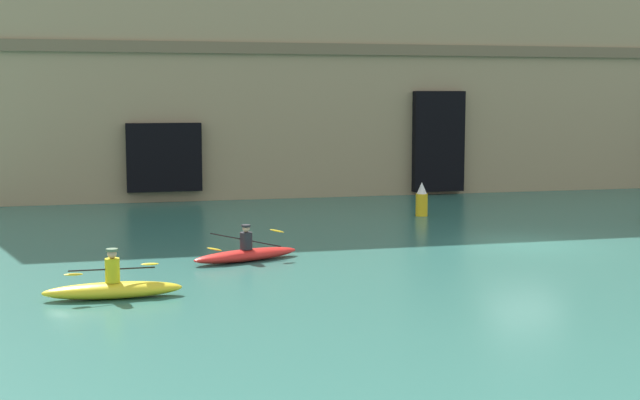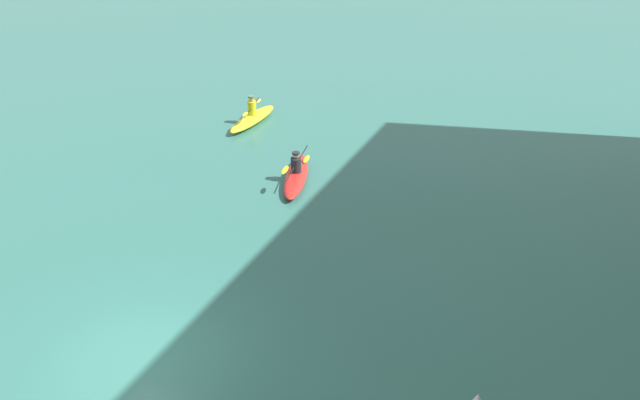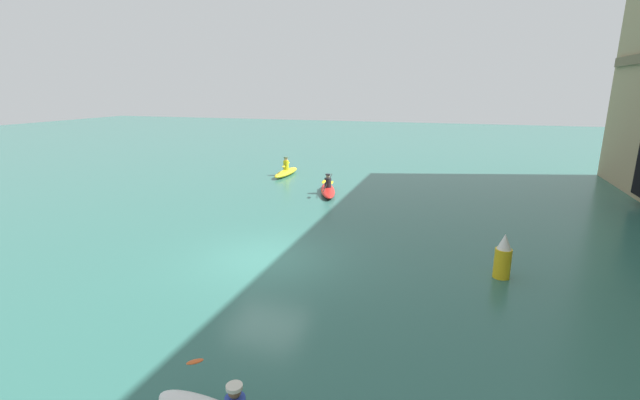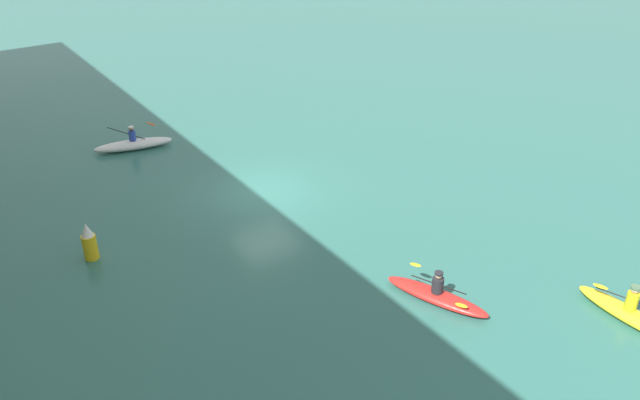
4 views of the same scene
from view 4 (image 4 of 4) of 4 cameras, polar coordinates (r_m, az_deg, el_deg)
The scene contains 5 objects.
ground_plane at distance 25.21m, azimuth -5.16°, elevation 0.84°, with size 120.00×120.00×0.00m, color #2D665B.
kayak_white at distance 29.95m, azimuth -16.68°, elevation 4.92°, with size 1.61×3.59×1.25m.
kayak_red at distance 19.32m, azimuth 10.61°, elevation -8.54°, with size 3.36×1.79×1.05m.
kayak_yellow at distance 20.35m, azimuth 26.35°, elevation -9.22°, with size 3.23×0.73×1.18m.
marker_buoy at distance 22.01m, azimuth -20.35°, elevation -3.65°, with size 0.47×0.47×1.34m.
Camera 4 is at (-19.45, 10.85, 11.79)m, focal length 35.00 mm.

